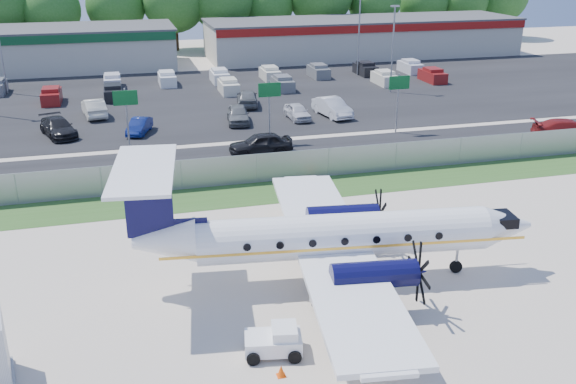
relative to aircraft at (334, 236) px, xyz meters
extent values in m
plane|color=beige|center=(-0.60, 0.06, -2.33)|extent=(170.00, 170.00, 0.00)
cube|color=#2D561E|center=(-0.60, 12.06, -2.32)|extent=(170.00, 4.00, 0.02)
cube|color=black|center=(-0.60, 19.06, -2.32)|extent=(170.00, 8.00, 0.02)
cube|color=black|center=(-0.60, 40.06, -2.32)|extent=(170.00, 32.00, 0.02)
cube|color=gray|center=(-0.60, 14.06, -1.33)|extent=(120.00, 0.02, 1.90)
cube|color=gray|center=(-0.60, 14.06, -0.35)|extent=(120.00, 0.06, 0.06)
cube|color=gray|center=(-0.60, 14.06, -2.28)|extent=(120.00, 0.06, 0.06)
cube|color=#BCB8AA|center=(25.40, 62.06, 0.17)|extent=(44.00, 12.00, 5.00)
cube|color=#474749|center=(25.40, 62.06, 2.79)|extent=(44.40, 12.40, 0.24)
cube|color=maroon|center=(25.40, 55.96, 2.17)|extent=(44.00, 0.20, 1.00)
cylinder|color=gray|center=(-8.60, 23.06, 0.17)|extent=(0.14, 0.14, 5.00)
cube|color=#0C5923|center=(-8.60, 22.91, 1.97)|extent=(1.80, 0.08, 1.10)
cylinder|color=gray|center=(2.40, 23.06, 0.17)|extent=(0.14, 0.14, 5.00)
cube|color=#0C5923|center=(2.40, 22.91, 1.97)|extent=(1.80, 0.08, 1.10)
cylinder|color=gray|center=(13.40, 23.06, 0.17)|extent=(0.14, 0.14, 5.00)
cube|color=#0C5923|center=(13.40, 22.91, 1.97)|extent=(1.80, 0.08, 1.10)
cylinder|color=gray|center=(19.40, 38.06, 2.17)|extent=(0.18, 0.18, 9.00)
cube|color=gray|center=(19.40, 38.06, 6.67)|extent=(0.90, 0.35, 0.18)
cylinder|color=gray|center=(-20.60, 48.06, 2.17)|extent=(0.18, 0.18, 9.00)
cylinder|color=gray|center=(19.40, 48.06, 2.17)|extent=(0.18, 0.18, 9.00)
cylinder|color=white|center=(0.43, -0.05, 0.00)|extent=(13.68, 3.76, 2.06)
cone|color=white|center=(8.32, -1.07, 0.00)|extent=(2.62, 2.34, 2.06)
cone|color=white|center=(-7.67, 0.98, 0.22)|extent=(3.05, 2.40, 2.06)
cube|color=black|center=(8.10, -1.04, 0.38)|extent=(1.14, 1.52, 0.49)
cube|color=white|center=(-0.11, 0.01, -0.60)|extent=(5.86, 19.33, 0.24)
cylinder|color=#090833|center=(0.67, -3.25, -0.43)|extent=(3.80, 1.65, 1.19)
cylinder|color=#090833|center=(1.47, 2.97, -0.43)|extent=(3.80, 1.65, 1.19)
cube|color=#090833|center=(-8.21, 1.05, 2.05)|extent=(2.06, 0.45, 3.14)
cube|color=white|center=(-8.32, 1.07, 3.62)|extent=(3.43, 6.98, 0.15)
cylinder|color=gray|center=(6.01, -0.77, -1.62)|extent=(0.13, 0.13, 1.41)
cylinder|color=black|center=(6.01, -0.77, -2.02)|extent=(0.63, 0.27, 0.61)
cylinder|color=black|center=(-0.51, -3.10, -1.98)|extent=(0.74, 0.52, 0.69)
cylinder|color=black|center=(0.29, 3.13, -1.98)|extent=(0.74, 0.52, 0.69)
cube|color=white|center=(-4.13, -4.93, -1.85)|extent=(2.40, 1.70, 0.61)
cube|color=white|center=(-3.70, -5.01, -1.36)|extent=(1.16, 1.30, 0.44)
cube|color=black|center=(-3.31, -5.09, -1.35)|extent=(0.33, 0.98, 0.35)
cylinder|color=black|center=(-5.04, -5.46, -2.06)|extent=(0.55, 0.29, 0.53)
cylinder|color=black|center=(-4.78, -4.11, -2.06)|extent=(0.55, 0.29, 0.53)
cylinder|color=black|center=(-3.48, -5.75, -2.06)|extent=(0.55, 0.29, 0.53)
cylinder|color=black|center=(-3.23, -4.40, -2.06)|extent=(0.55, 0.29, 0.53)
cube|color=gray|center=(0.06, -5.44, -1.86)|extent=(2.32, 1.75, 0.12)
cube|color=gray|center=(-0.88, -5.18, -1.55)|extent=(0.42, 1.21, 0.62)
cube|color=gray|center=(1.00, -5.71, -1.55)|extent=(0.42, 1.21, 0.62)
cylinder|color=black|center=(-0.79, -5.79, -2.14)|extent=(0.39, 0.22, 0.37)
cylinder|color=black|center=(-0.48, -4.70, -2.14)|extent=(0.39, 0.22, 0.37)
cylinder|color=black|center=(0.60, -6.19, -2.14)|extent=(0.39, 0.22, 0.37)
cylinder|color=black|center=(0.91, -5.10, -2.14)|extent=(0.39, 0.22, 0.37)
cube|color=gray|center=(-0.76, -2.61, -1.87)|extent=(2.20, 1.52, 0.12)
cube|color=gray|center=(-1.71, -2.76, -1.56)|extent=(0.27, 1.22, 0.61)
cube|color=gray|center=(0.20, -2.46, -1.56)|extent=(0.27, 1.22, 0.61)
cylinder|color=black|center=(-1.38, -3.28, -2.14)|extent=(0.38, 0.18, 0.37)
cylinder|color=black|center=(-1.55, -2.17, -2.14)|extent=(0.38, 0.18, 0.37)
cylinder|color=black|center=(0.04, -3.05, -2.14)|extent=(0.38, 0.18, 0.37)
cylinder|color=black|center=(-0.14, -1.95, -2.14)|extent=(0.38, 0.18, 0.37)
cone|color=#FF4F08|center=(-4.19, -6.39, -2.10)|extent=(0.31, 0.31, 0.46)
cube|color=#FF4F08|center=(-4.19, -6.39, -2.31)|extent=(0.33, 0.33, 0.03)
cone|color=#FF4F08|center=(3.61, 12.38, -2.05)|extent=(0.37, 0.37, 0.55)
cube|color=#FF4F08|center=(3.61, 12.38, -2.31)|extent=(0.39, 0.39, 0.03)
imported|color=black|center=(0.99, 20.15, -2.33)|extent=(4.89, 2.12, 1.64)
imported|color=maroon|center=(26.05, 17.39, -2.33)|extent=(6.23, 3.90, 1.68)
imported|color=black|center=(-14.16, 29.25, -2.33)|extent=(3.68, 5.63, 1.52)
imported|color=navy|center=(-7.62, 28.38, -2.33)|extent=(2.51, 4.12, 1.28)
imported|color=#595B5E|center=(1.06, 29.62, -2.33)|extent=(2.44, 4.86, 1.59)
imported|color=silver|center=(6.53, 29.51, -2.33)|extent=(1.87, 4.20, 1.40)
imported|color=silver|center=(9.96, 29.74, -2.33)|extent=(2.63, 5.41, 1.71)
imported|color=beige|center=(-11.39, 35.33, -2.33)|extent=(2.53, 5.26, 1.66)
imported|color=#595B5E|center=(3.15, 35.77, -2.33)|extent=(2.77, 5.20, 1.68)
camera|label=1|loc=(-9.01, -25.43, 12.54)|focal=40.00mm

